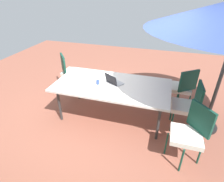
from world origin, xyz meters
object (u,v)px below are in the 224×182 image
Objects in this scene: laptop at (114,81)px; cup at (98,82)px; chair_northwest at (190,132)px; chair_southwest at (182,86)px; chair_west at (188,104)px; chair_southeast at (70,70)px; dining_table at (112,86)px.

cup is (0.29, 0.11, -0.00)m from laptop.
chair_northwest is 10.89× the size of cup.
chair_west is (-0.09, 0.70, 0.00)m from chair_southwest.
chair_northwest is 1.64m from laptop.
chair_southwest is 1.55m from laptop.
cup is (1.72, -0.65, 0.26)m from chair_northwest.
laptop is (-1.39, 0.77, 0.26)m from chair_southeast.
dining_table is at bearing -90.81° from chair_west.
laptop is (1.44, 0.01, 0.26)m from chair_west.
cup is (-1.10, 0.88, 0.26)m from chair_southeast.
cup is (1.73, 0.12, 0.26)m from chair_west.
chair_northwest is at bearing -3.37° from chair_west.
cup is at bearing -168.30° from chair_southeast.
chair_northwest and chair_southeast have the same top height.
chair_southeast is (2.75, -0.07, 0.00)m from chair_southwest.
chair_southeast is at bearing -38.01° from chair_southwest.
laptop is at bearing -158.62° from chair_southeast.
cup is at bearing -10.21° from chair_southwest.
laptop is 4.46× the size of cup.
chair_southwest is at bearing -153.62° from cup.
laptop is at bearing -120.35° from dining_table.
dining_table is 2.31× the size of chair_southeast.
cup is at bearing 15.92° from dining_table.
chair_west is 2.44× the size of laptop.
dining_table is at bearing -156.18° from chair_northwest.
chair_southeast is at bearing -30.44° from dining_table.
dining_table is 0.10m from laptop.
cup is (1.64, 0.81, 0.26)m from chair_southwest.
chair_northwest is at bearing -176.17° from laptop.
chair_southwest is at bearing -151.76° from dining_table.
chair_southeast is (1.37, -0.81, -0.17)m from dining_table.
chair_southwest is at bearing -175.33° from chair_west.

